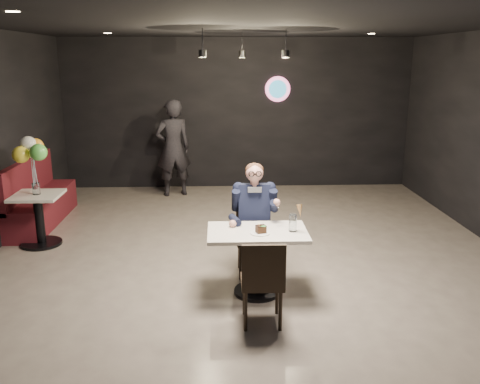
{
  "coord_description": "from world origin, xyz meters",
  "views": [
    {
      "loc": [
        -0.38,
        -5.83,
        2.6
      ],
      "look_at": [
        -0.14,
        0.07,
        1.04
      ],
      "focal_mm": 38.0,
      "sensor_mm": 36.0,
      "label": 1
    }
  ],
  "objects_px": {
    "balloon_vase": "(36,189)",
    "chair_near": "(262,280)",
    "side_table": "(39,218)",
    "passerby": "(173,148)",
    "main_table": "(257,262)",
    "seated_man": "(254,218)",
    "sundae_glass": "(293,223)",
    "booth_bench": "(41,192)",
    "chair_far": "(254,238)"
  },
  "relations": [
    {
      "from": "side_table",
      "to": "passerby",
      "type": "xyz_separation_m",
      "value": [
        1.68,
        2.68,
        0.52
      ]
    },
    {
      "from": "sundae_glass",
      "to": "booth_bench",
      "type": "relative_size",
      "value": 0.09
    },
    {
      "from": "seated_man",
      "to": "balloon_vase",
      "type": "bearing_deg",
      "value": 159.18
    },
    {
      "from": "chair_near",
      "to": "seated_man",
      "type": "height_order",
      "value": "seated_man"
    },
    {
      "from": "main_table",
      "to": "side_table",
      "type": "bearing_deg",
      "value": 150.54
    },
    {
      "from": "seated_man",
      "to": "sundae_glass",
      "type": "bearing_deg",
      "value": -56.31
    },
    {
      "from": "chair_far",
      "to": "passerby",
      "type": "relative_size",
      "value": 0.49
    },
    {
      "from": "main_table",
      "to": "chair_far",
      "type": "relative_size",
      "value": 1.2
    },
    {
      "from": "chair_near",
      "to": "balloon_vase",
      "type": "height_order",
      "value": "chair_near"
    },
    {
      "from": "booth_bench",
      "to": "side_table",
      "type": "bearing_deg",
      "value": -73.3
    },
    {
      "from": "chair_far",
      "to": "sundae_glass",
      "type": "height_order",
      "value": "sundae_glass"
    },
    {
      "from": "side_table",
      "to": "chair_far",
      "type": "bearing_deg",
      "value": -20.82
    },
    {
      "from": "booth_bench",
      "to": "passerby",
      "type": "distance_m",
      "value": 2.63
    },
    {
      "from": "main_table",
      "to": "side_table",
      "type": "xyz_separation_m",
      "value": [
        -2.98,
        1.68,
        0.03
      ]
    },
    {
      "from": "chair_far",
      "to": "sundae_glass",
      "type": "relative_size",
      "value": 4.8
    },
    {
      "from": "booth_bench",
      "to": "side_table",
      "type": "distance_m",
      "value": 1.05
    },
    {
      "from": "sundae_glass",
      "to": "balloon_vase",
      "type": "relative_size",
      "value": 1.19
    },
    {
      "from": "booth_bench",
      "to": "balloon_vase",
      "type": "bearing_deg",
      "value": -73.3
    },
    {
      "from": "sundae_glass",
      "to": "side_table",
      "type": "xyz_separation_m",
      "value": [
        -3.37,
        1.71,
        -0.44
      ]
    },
    {
      "from": "chair_near",
      "to": "side_table",
      "type": "distance_m",
      "value": 3.79
    },
    {
      "from": "balloon_vase",
      "to": "passerby",
      "type": "relative_size",
      "value": 0.09
    },
    {
      "from": "seated_man",
      "to": "side_table",
      "type": "height_order",
      "value": "seated_man"
    },
    {
      "from": "main_table",
      "to": "sundae_glass",
      "type": "height_order",
      "value": "sundae_glass"
    },
    {
      "from": "side_table",
      "to": "balloon_vase",
      "type": "relative_size",
      "value": 5.03
    },
    {
      "from": "side_table",
      "to": "sundae_glass",
      "type": "bearing_deg",
      "value": -26.98
    },
    {
      "from": "booth_bench",
      "to": "side_table",
      "type": "xyz_separation_m",
      "value": [
        0.3,
        -1.0,
        -0.12
      ]
    },
    {
      "from": "main_table",
      "to": "booth_bench",
      "type": "height_order",
      "value": "booth_bench"
    },
    {
      "from": "chair_far",
      "to": "side_table",
      "type": "distance_m",
      "value": 3.19
    },
    {
      "from": "main_table",
      "to": "passerby",
      "type": "distance_m",
      "value": 4.59
    },
    {
      "from": "chair_near",
      "to": "balloon_vase",
      "type": "relative_size",
      "value": 5.7
    },
    {
      "from": "seated_man",
      "to": "booth_bench",
      "type": "bearing_deg",
      "value": 146.96
    },
    {
      "from": "chair_near",
      "to": "passerby",
      "type": "distance_m",
      "value": 5.21
    },
    {
      "from": "booth_bench",
      "to": "chair_far",
      "type": "bearing_deg",
      "value": -33.04
    },
    {
      "from": "main_table",
      "to": "chair_far",
      "type": "distance_m",
      "value": 0.56
    },
    {
      "from": "booth_bench",
      "to": "side_table",
      "type": "relative_size",
      "value": 2.58
    },
    {
      "from": "seated_man",
      "to": "sundae_glass",
      "type": "relative_size",
      "value": 7.52
    },
    {
      "from": "chair_far",
      "to": "booth_bench",
      "type": "xyz_separation_m",
      "value": [
        -3.28,
        2.13,
        0.06
      ]
    },
    {
      "from": "main_table",
      "to": "seated_man",
      "type": "height_order",
      "value": "seated_man"
    },
    {
      "from": "balloon_vase",
      "to": "passerby",
      "type": "xyz_separation_m",
      "value": [
        1.68,
        2.68,
        0.1
      ]
    },
    {
      "from": "sundae_glass",
      "to": "chair_near",
      "type": "bearing_deg",
      "value": -121.58
    },
    {
      "from": "chair_near",
      "to": "balloon_vase",
      "type": "bearing_deg",
      "value": 142.65
    },
    {
      "from": "side_table",
      "to": "passerby",
      "type": "bearing_deg",
      "value": 57.87
    },
    {
      "from": "seated_man",
      "to": "passerby",
      "type": "xyz_separation_m",
      "value": [
        -1.29,
        3.82,
        0.21
      ]
    },
    {
      "from": "side_table",
      "to": "balloon_vase",
      "type": "height_order",
      "value": "balloon_vase"
    },
    {
      "from": "side_table",
      "to": "main_table",
      "type": "bearing_deg",
      "value": -29.46
    },
    {
      "from": "seated_man",
      "to": "sundae_glass",
      "type": "xyz_separation_m",
      "value": [
        0.39,
        -0.58,
        0.13
      ]
    },
    {
      "from": "balloon_vase",
      "to": "chair_near",
      "type": "bearing_deg",
      "value": -38.18
    },
    {
      "from": "chair_far",
      "to": "chair_near",
      "type": "height_order",
      "value": "same"
    },
    {
      "from": "sundae_glass",
      "to": "booth_bench",
      "type": "distance_m",
      "value": 4.57
    },
    {
      "from": "booth_bench",
      "to": "balloon_vase",
      "type": "height_order",
      "value": "booth_bench"
    }
  ]
}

